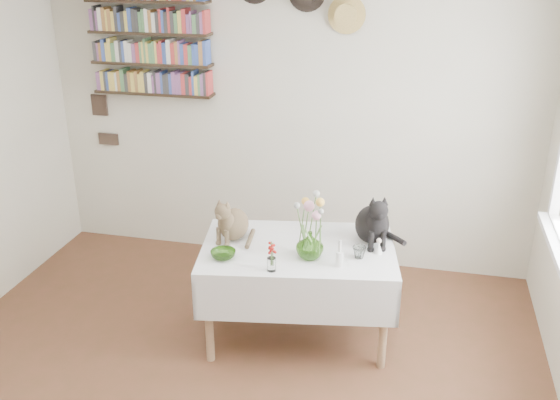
% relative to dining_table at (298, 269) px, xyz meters
% --- Properties ---
extents(room, '(4.08, 4.58, 2.58)m').
position_rel_dining_table_xyz_m(room, '(-0.33, -1.08, 0.74)').
color(room, brown).
rests_on(room, ground).
extents(dining_table, '(1.39, 1.01, 0.68)m').
position_rel_dining_table_xyz_m(dining_table, '(0.00, 0.00, 0.00)').
color(dining_table, white).
rests_on(dining_table, room).
extents(tabby_cat, '(0.29, 0.33, 0.32)m').
position_rel_dining_table_xyz_m(tabby_cat, '(-0.45, 0.04, 0.33)').
color(tabby_cat, olive).
rests_on(tabby_cat, dining_table).
extents(black_cat, '(0.34, 0.38, 0.38)m').
position_rel_dining_table_xyz_m(black_cat, '(0.46, 0.21, 0.36)').
color(black_cat, black).
rests_on(black_cat, dining_table).
extents(flower_vase, '(0.24, 0.24, 0.18)m').
position_rel_dining_table_xyz_m(flower_vase, '(0.10, -0.13, 0.26)').
color(flower_vase, '#6AAA3C').
rests_on(flower_vase, dining_table).
extents(green_bowl, '(0.18, 0.18, 0.05)m').
position_rel_dining_table_xyz_m(green_bowl, '(-0.44, -0.26, 0.19)').
color(green_bowl, '#6AAA3C').
rests_on(green_bowl, dining_table).
extents(drinking_glass, '(0.10, 0.10, 0.08)m').
position_rel_dining_table_xyz_m(drinking_glass, '(0.41, -0.06, 0.21)').
color(drinking_glass, white).
rests_on(drinking_glass, dining_table).
extents(candlestick, '(0.05, 0.05, 0.18)m').
position_rel_dining_table_xyz_m(candlestick, '(0.30, -0.19, 0.23)').
color(candlestick, white).
rests_on(candlestick, dining_table).
extents(berry_jar, '(0.05, 0.05, 0.22)m').
position_rel_dining_table_xyz_m(berry_jar, '(-0.10, -0.35, 0.26)').
color(berry_jar, white).
rests_on(berry_jar, dining_table).
extents(porcelain_figurine, '(0.06, 0.06, 0.11)m').
position_rel_dining_table_xyz_m(porcelain_figurine, '(0.52, 0.03, 0.21)').
color(porcelain_figurine, white).
rests_on(porcelain_figurine, dining_table).
extents(flower_bouquet, '(0.17, 0.13, 0.39)m').
position_rel_dining_table_xyz_m(flower_bouquet, '(0.10, -0.12, 0.51)').
color(flower_bouquet, '#4C7233').
rests_on(flower_bouquet, flower_vase).
extents(bookshelf_unit, '(1.00, 0.16, 0.91)m').
position_rel_dining_table_xyz_m(bookshelf_unit, '(-1.43, 1.08, 1.33)').
color(bookshelf_unit, black).
rests_on(bookshelf_unit, room).
extents(wall_art_plaques, '(0.21, 0.02, 0.44)m').
position_rel_dining_table_xyz_m(wall_art_plaques, '(-1.96, 1.15, 0.61)').
color(wall_art_plaques, '#38281E').
rests_on(wall_art_plaques, room).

